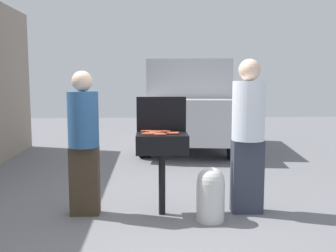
% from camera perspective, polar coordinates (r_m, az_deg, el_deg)
% --- Properties ---
extents(ground_plane, '(24.00, 24.00, 0.00)m').
position_cam_1_polar(ground_plane, '(4.57, -4.05, -13.55)').
color(ground_plane, slate).
extents(bbq_grill, '(0.60, 0.44, 0.97)m').
position_cam_1_polar(bbq_grill, '(4.50, -0.90, -3.00)').
color(bbq_grill, black).
rests_on(bbq_grill, ground).
extents(grill_lid_open, '(0.60, 0.05, 0.42)m').
position_cam_1_polar(grill_lid_open, '(4.67, -1.00, 1.79)').
color(grill_lid_open, black).
rests_on(grill_lid_open, bbq_grill).
extents(hot_dog_0, '(0.13, 0.04, 0.03)m').
position_cam_1_polar(hot_dog_0, '(4.57, -2.53, -0.82)').
color(hot_dog_0, '#B74C33').
rests_on(hot_dog_0, bbq_grill).
extents(hot_dog_1, '(0.13, 0.03, 0.03)m').
position_cam_1_polar(hot_dog_1, '(4.49, -1.98, -0.94)').
color(hot_dog_1, '#C6593D').
rests_on(hot_dog_1, bbq_grill).
extents(hot_dog_2, '(0.13, 0.04, 0.03)m').
position_cam_1_polar(hot_dog_2, '(4.44, 0.81, -1.04)').
color(hot_dog_2, '#B74C33').
rests_on(hot_dog_2, bbq_grill).
extents(hot_dog_3, '(0.13, 0.03, 0.03)m').
position_cam_1_polar(hot_dog_3, '(4.38, -1.47, -1.15)').
color(hot_dog_3, '#AD4228').
rests_on(hot_dog_3, bbq_grill).
extents(hot_dog_4, '(0.13, 0.04, 0.03)m').
position_cam_1_polar(hot_dog_4, '(4.37, -3.07, -1.18)').
color(hot_dog_4, '#C6593D').
rests_on(hot_dog_4, bbq_grill).
extents(hot_dog_5, '(0.13, 0.03, 0.03)m').
position_cam_1_polar(hot_dog_5, '(4.60, -0.95, -0.76)').
color(hot_dog_5, '#AD4228').
rests_on(hot_dog_5, bbq_grill).
extents(hot_dog_6, '(0.13, 0.04, 0.03)m').
position_cam_1_polar(hot_dog_6, '(4.39, 0.66, -1.13)').
color(hot_dog_6, '#AD4228').
rests_on(hot_dog_6, bbq_grill).
extents(hot_dog_7, '(0.13, 0.03, 0.03)m').
position_cam_1_polar(hot_dog_7, '(4.55, -0.45, -0.85)').
color(hot_dog_7, '#AD4228').
rests_on(hot_dog_7, bbq_grill).
extents(hot_dog_8, '(0.13, 0.03, 0.03)m').
position_cam_1_polar(hot_dog_8, '(4.41, -2.68, -1.10)').
color(hot_dog_8, '#AD4228').
rests_on(hot_dog_8, bbq_grill).
extents(hot_dog_9, '(0.13, 0.03, 0.03)m').
position_cam_1_polar(hot_dog_9, '(4.60, -3.25, -0.78)').
color(hot_dog_9, '#AD4228').
rests_on(hot_dog_9, bbq_grill).
extents(hot_dog_10, '(0.13, 0.03, 0.03)m').
position_cam_1_polar(hot_dog_10, '(4.31, -1.17, -1.27)').
color(hot_dog_10, '#C6593D').
rests_on(hot_dog_10, bbq_grill).
extents(propane_tank, '(0.32, 0.32, 0.62)m').
position_cam_1_polar(propane_tank, '(4.44, 6.32, -9.86)').
color(propane_tank, silver).
rests_on(propane_tank, ground).
extents(person_left, '(0.36, 0.36, 1.70)m').
position_cam_1_polar(person_left, '(4.59, -12.40, -1.72)').
color(person_left, '#3F3323').
rests_on(person_left, ground).
extents(person_right, '(0.39, 0.39, 1.84)m').
position_cam_1_polar(person_right, '(4.65, 11.79, -0.66)').
color(person_right, '#333847').
rests_on(person_right, ground).
extents(parked_minivan, '(2.47, 4.60, 2.02)m').
position_cam_1_polar(parked_minivan, '(9.29, 3.33, 3.33)').
color(parked_minivan, '#B7B7BC').
rests_on(parked_minivan, ground).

